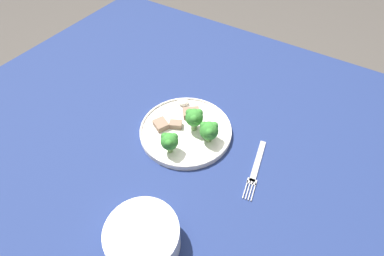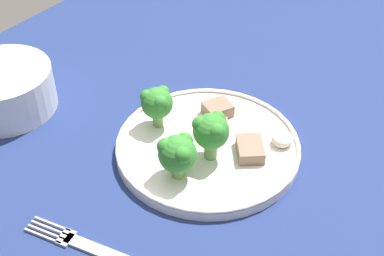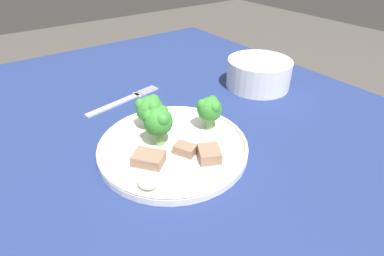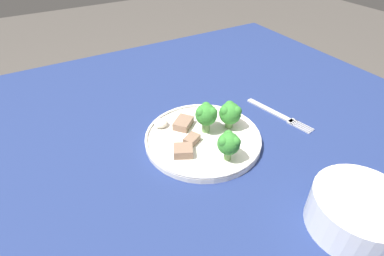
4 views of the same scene
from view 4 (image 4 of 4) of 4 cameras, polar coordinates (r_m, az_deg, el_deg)
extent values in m
cube|color=navy|center=(0.70, -2.81, -2.75)|extent=(1.37, 1.10, 0.03)
cylinder|color=brown|center=(1.53, 9.72, 4.67)|extent=(0.06, 0.06, 0.69)
cylinder|color=white|center=(0.68, 2.09, -2.13)|extent=(0.26, 0.26, 0.01)
torus|color=white|center=(0.67, 2.11, -1.54)|extent=(0.26, 0.26, 0.01)
cube|color=#B2B2B7|center=(0.80, 14.54, 3.30)|extent=(0.04, 0.14, 0.00)
cube|color=#B2B2B7|center=(0.78, 18.55, 1.13)|extent=(0.03, 0.02, 0.00)
cube|color=#B2B2B7|center=(0.76, 19.78, -0.06)|extent=(0.01, 0.05, 0.00)
cube|color=#B2B2B7|center=(0.76, 20.05, 0.14)|extent=(0.01, 0.05, 0.00)
cube|color=#B2B2B7|center=(0.77, 20.31, 0.34)|extent=(0.01, 0.05, 0.00)
cube|color=#B2B2B7|center=(0.77, 20.57, 0.54)|extent=(0.01, 0.05, 0.00)
cylinder|color=white|center=(0.57, 29.01, -13.88)|extent=(0.15, 0.15, 0.07)
cylinder|color=silver|center=(0.57, 28.84, -14.23)|extent=(0.13, 0.13, 0.05)
cylinder|color=#709E56|center=(0.68, 2.66, 0.40)|extent=(0.02, 0.02, 0.03)
sphere|color=#337F2D|center=(0.66, 2.73, 2.57)|extent=(0.05, 0.05, 0.05)
sphere|color=#337F2D|center=(0.65, 1.66, 3.00)|extent=(0.02, 0.02, 0.02)
sphere|color=#337F2D|center=(0.65, 3.91, 3.00)|extent=(0.02, 0.02, 0.02)
sphere|color=#337F2D|center=(0.67, 2.69, 4.07)|extent=(0.02, 0.02, 0.02)
cylinder|color=#709E56|center=(0.61, 6.81, -4.97)|extent=(0.02, 0.02, 0.02)
sphere|color=#337F2D|center=(0.60, 7.00, -2.97)|extent=(0.05, 0.05, 0.05)
sphere|color=#337F2D|center=(0.58, 5.98, -2.63)|extent=(0.02, 0.02, 0.02)
sphere|color=#337F2D|center=(0.59, 8.31, -2.61)|extent=(0.02, 0.02, 0.02)
sphere|color=#337F2D|center=(0.60, 6.93, -1.36)|extent=(0.02, 0.02, 0.02)
cylinder|color=#709E56|center=(0.70, 7.09, 0.90)|extent=(0.02, 0.02, 0.02)
sphere|color=#337F2D|center=(0.69, 7.26, 2.78)|extent=(0.05, 0.05, 0.05)
sphere|color=#337F2D|center=(0.67, 6.28, 3.22)|extent=(0.02, 0.02, 0.02)
sphere|color=#337F2D|center=(0.67, 8.52, 3.22)|extent=(0.02, 0.02, 0.02)
sphere|color=#337F2D|center=(0.69, 7.19, 4.28)|extent=(0.02, 0.02, 0.02)
cube|color=#846651|center=(0.70, -1.66, 0.93)|extent=(0.06, 0.06, 0.02)
cube|color=#846651|center=(0.62, -1.70, -4.37)|extent=(0.05, 0.05, 0.02)
cube|color=#846651|center=(0.65, -0.05, -2.24)|extent=(0.04, 0.04, 0.02)
ellipsoid|color=silver|center=(0.70, -5.93, 0.93)|extent=(0.03, 0.03, 0.02)
camera|label=1|loc=(0.64, 79.85, 32.22)|focal=28.00mm
camera|label=2|loc=(1.07, 19.57, 39.95)|focal=50.00mm
camera|label=3|loc=(0.67, -38.92, 20.26)|focal=28.00mm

